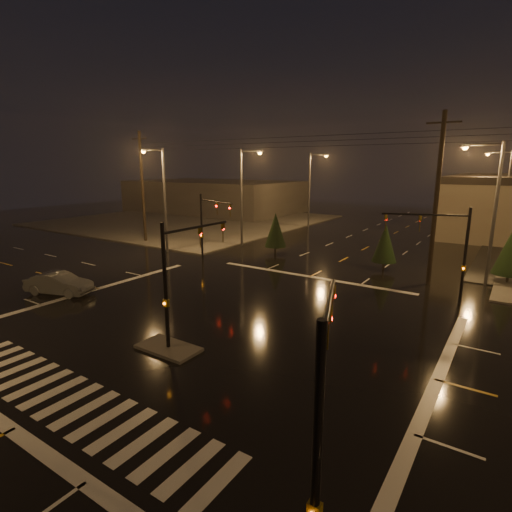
# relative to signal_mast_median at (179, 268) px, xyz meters

# --- Properties ---
(ground) EXTENTS (140.00, 140.00, 0.00)m
(ground) POSITION_rel_signal_mast_median_xyz_m (-0.00, 3.07, -3.75)
(ground) COLOR black
(ground) RESTS_ON ground
(sidewalk_nw) EXTENTS (36.00, 36.00, 0.12)m
(sidewalk_nw) POSITION_rel_signal_mast_median_xyz_m (-30.00, 33.07, -3.69)
(sidewalk_nw) COLOR #43403B
(sidewalk_nw) RESTS_ON ground
(median_island) EXTENTS (3.00, 1.60, 0.15)m
(median_island) POSITION_rel_signal_mast_median_xyz_m (-0.00, -0.93, -3.68)
(median_island) COLOR #43403B
(median_island) RESTS_ON ground
(crosswalk) EXTENTS (15.00, 2.60, 0.01)m
(crosswalk) POSITION_rel_signal_mast_median_xyz_m (-0.00, -5.93, -3.75)
(crosswalk) COLOR beige
(crosswalk) RESTS_ON ground
(stop_bar_near) EXTENTS (16.00, 0.50, 0.01)m
(stop_bar_near) POSITION_rel_signal_mast_median_xyz_m (-0.00, -7.93, -3.75)
(stop_bar_near) COLOR beige
(stop_bar_near) RESTS_ON ground
(stop_bar_far) EXTENTS (16.00, 0.50, 0.01)m
(stop_bar_far) POSITION_rel_signal_mast_median_xyz_m (-0.00, 14.07, -3.75)
(stop_bar_far) COLOR beige
(stop_bar_far) RESTS_ON ground
(commercial_block) EXTENTS (30.00, 18.00, 5.60)m
(commercial_block) POSITION_rel_signal_mast_median_xyz_m (-35.00, 45.07, -0.95)
(commercial_block) COLOR #3D3835
(commercial_block) RESTS_ON ground
(signal_mast_median) EXTENTS (0.25, 4.59, 6.00)m
(signal_mast_median) POSITION_rel_signal_mast_median_xyz_m (0.00, 0.00, 0.00)
(signal_mast_median) COLOR black
(signal_mast_median) RESTS_ON ground
(signal_mast_ne) EXTENTS (4.84, 1.86, 6.00)m
(signal_mast_ne) POSITION_rel_signal_mast_median_xyz_m (9.50, 13.21, 0.04)
(signal_mast_ne) COLOR black
(signal_mast_ne) RESTS_ON ground
(signal_mast_nw) EXTENTS (4.84, 1.86, 6.00)m
(signal_mast_nw) POSITION_rel_signal_mast_median_xyz_m (-9.50, 13.21, 0.04)
(signal_mast_nw) COLOR black
(signal_mast_nw) RESTS_ON ground
(signal_mast_se) EXTENTS (1.55, 3.87, 6.00)m
(signal_mast_se) POSITION_rel_signal_mast_median_xyz_m (10.23, -6.68, -0.04)
(signal_mast_se) COLOR black
(signal_mast_se) RESTS_ON ground
(streetlight_1) EXTENTS (2.77, 0.32, 10.00)m
(streetlight_1) POSITION_rel_signal_mast_median_xyz_m (-11.18, 21.07, 2.05)
(streetlight_1) COLOR #38383A
(streetlight_1) RESTS_ON ground
(streetlight_2) EXTENTS (2.77, 0.32, 10.00)m
(streetlight_2) POSITION_rel_signal_mast_median_xyz_m (-11.18, 37.07, 2.05)
(streetlight_2) COLOR #38383A
(streetlight_2) RESTS_ON ground
(streetlight_3) EXTENTS (2.77, 0.32, 10.00)m
(streetlight_3) POSITION_rel_signal_mast_median_xyz_m (11.18, 19.07, 2.05)
(streetlight_3) COLOR #38383A
(streetlight_3) RESTS_ON ground
(streetlight_4) EXTENTS (2.77, 0.32, 10.00)m
(streetlight_4) POSITION_rel_signal_mast_median_xyz_m (11.18, 39.07, 2.05)
(streetlight_4) COLOR #38383A
(streetlight_4) RESTS_ON ground
(streetlight_5) EXTENTS (0.32, 2.77, 10.00)m
(streetlight_5) POSITION_rel_signal_mast_median_xyz_m (-16.00, 14.26, 2.05)
(streetlight_5) COLOR #38383A
(streetlight_5) RESTS_ON ground
(utility_pole_0) EXTENTS (2.20, 0.32, 12.00)m
(utility_pole_0) POSITION_rel_signal_mast_median_xyz_m (-22.00, 17.07, 2.38)
(utility_pole_0) COLOR black
(utility_pole_0) RESTS_ON ground
(utility_pole_1) EXTENTS (2.20, 0.32, 12.00)m
(utility_pole_1) POSITION_rel_signal_mast_median_xyz_m (8.00, 17.07, 2.38)
(utility_pole_1) COLOR black
(utility_pole_1) RESTS_ON ground
(conifer_0) EXTENTS (2.26, 2.26, 4.22)m
(conifer_0) POSITION_rel_signal_mast_median_xyz_m (12.78, 20.33, -1.29)
(conifer_0) COLOR black
(conifer_0) RESTS_ON ground
(conifer_3) EXTENTS (2.09, 2.09, 3.97)m
(conifer_3) POSITION_rel_signal_mast_median_xyz_m (-6.52, 19.74, -1.42)
(conifer_3) COLOR black
(conifer_3) RESTS_ON ground
(conifer_4) EXTENTS (1.98, 1.98, 3.79)m
(conifer_4) POSITION_rel_signal_mast_median_xyz_m (4.10, 19.32, -1.51)
(conifer_4) COLOR black
(conifer_4) RESTS_ON ground
(car_crossing) EXTENTS (4.72, 2.96, 1.47)m
(car_crossing) POSITION_rel_signal_mast_median_xyz_m (-12.08, 0.95, -3.02)
(car_crossing) COLOR #4F5255
(car_crossing) RESTS_ON ground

